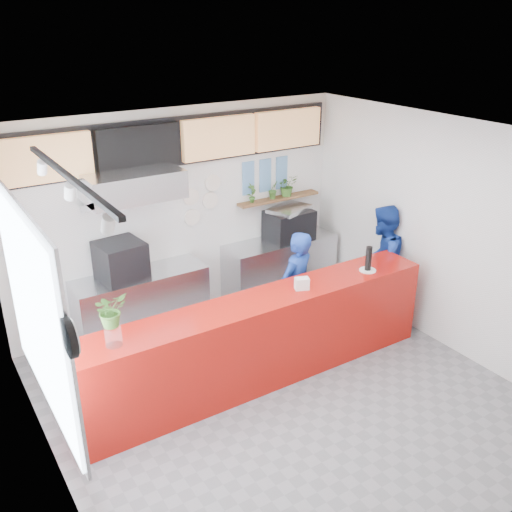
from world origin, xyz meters
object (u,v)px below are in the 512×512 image
service_counter (262,340)px  panini_oven (121,261)px  espresso_machine (289,225)px  pepper_mill (369,258)px  staff_center (296,288)px  staff_right (381,262)px

service_counter → panini_oven: panini_oven is taller
espresso_machine → pepper_mill: bearing=-95.0°
service_counter → panini_oven: size_ratio=8.00×
espresso_machine → pepper_mill: size_ratio=2.21×
panini_oven → espresso_machine: bearing=-5.8°
service_counter → pepper_mill: size_ratio=14.32×
espresso_machine → pepper_mill: 1.89m
panini_oven → staff_center: 2.32m
pepper_mill → staff_center: bearing=138.4°
pepper_mill → panini_oven: bearing=143.9°
espresso_machine → staff_right: staff_right is taller
service_counter → pepper_mill: (1.54, -0.08, 0.72)m
staff_center → pepper_mill: (0.68, -0.60, 0.49)m
espresso_machine → service_counter: bearing=-134.1°
service_counter → staff_right: bearing=11.3°
service_counter → staff_right: (2.33, 0.47, 0.29)m
service_counter → espresso_machine: 2.52m
service_counter → pepper_mill: pepper_mill is taller
panini_oven → espresso_machine: size_ratio=0.81×
staff_right → espresso_machine: bearing=-80.9°
staff_center → staff_right: 1.46m
espresso_machine → staff_right: 1.52m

